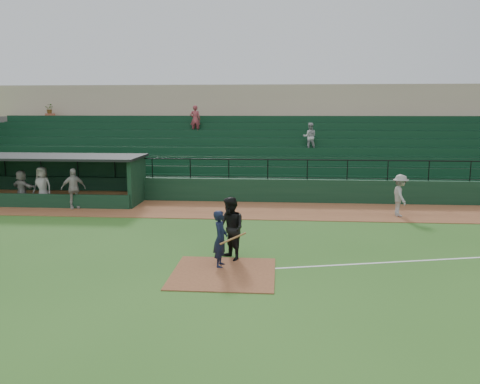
{
  "coord_description": "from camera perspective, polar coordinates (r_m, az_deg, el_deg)",
  "views": [
    {
      "loc": [
        1.59,
        -14.62,
        4.78
      ],
      "look_at": [
        0.0,
        5.0,
        1.4
      ],
      "focal_mm": 36.66,
      "sensor_mm": 36.0,
      "label": 1
    }
  ],
  "objects": [
    {
      "name": "ground",
      "position": [
        15.46,
        -1.52,
        -8.27
      ],
      "size": [
        90.0,
        90.0,
        0.0
      ],
      "primitive_type": "plane",
      "color": "#2C5B1D",
      "rests_on": "ground"
    },
    {
      "name": "warning_track",
      "position": [
        23.17,
        0.6,
        -2.12
      ],
      "size": [
        40.0,
        4.0,
        0.03
      ],
      "primitive_type": "cube",
      "color": "brown",
      "rests_on": "ground"
    },
    {
      "name": "home_plate_dirt",
      "position": [
        14.52,
        -1.94,
        -9.42
      ],
      "size": [
        3.0,
        3.0,
        0.03
      ],
      "primitive_type": "cube",
      "color": "brown",
      "rests_on": "ground"
    },
    {
      "name": "foul_line",
      "position": [
        17.72,
        25.83,
        -6.89
      ],
      "size": [
        17.49,
        4.44,
        0.01
      ],
      "primitive_type": "cube",
      "rotation": [
        0.0,
        0.0,
        0.24
      ],
      "color": "white",
      "rests_on": "ground"
    },
    {
      "name": "stadium_structure",
      "position": [
        31.22,
        1.71,
        5.19
      ],
      "size": [
        38.0,
        13.08,
        6.4
      ],
      "color": "black",
      "rests_on": "ground"
    },
    {
      "name": "dugout",
      "position": [
        26.93,
        -20.32,
        1.78
      ],
      "size": [
        8.9,
        3.2,
        2.42
      ],
      "color": "black",
      "rests_on": "ground"
    },
    {
      "name": "batter_at_plate",
      "position": [
        14.88,
        -2.29,
        -5.47
      ],
      "size": [
        1.02,
        0.7,
        1.75
      ],
      "color": "black",
      "rests_on": "ground"
    },
    {
      "name": "umpire",
      "position": [
        15.51,
        -1.1,
        -4.32
      ],
      "size": [
        1.21,
        1.25,
        2.02
      ],
      "primitive_type": "imported",
      "rotation": [
        0.0,
        0.0,
        -0.91
      ],
      "color": "black",
      "rests_on": "ground"
    },
    {
      "name": "runner",
      "position": [
        22.81,
        18.13,
        -0.38
      ],
      "size": [
        0.76,
        1.24,
        1.87
      ],
      "primitive_type": "imported",
      "rotation": [
        0.0,
        0.0,
        1.63
      ],
      "color": "gray",
      "rests_on": "warning_track"
    },
    {
      "name": "dugout_player_a",
      "position": [
        24.66,
        -18.83,
        0.39
      ],
      "size": [
        1.21,
        1.01,
        1.93
      ],
      "primitive_type": "imported",
      "rotation": [
        0.0,
        0.0,
        0.57
      ],
      "color": "#A6A19B",
      "rests_on": "warning_track"
    },
    {
      "name": "dugout_player_b",
      "position": [
        25.94,
        -22.0,
        0.63
      ],
      "size": [
        1.0,
        0.72,
        1.92
      ],
      "primitive_type": "imported",
      "rotation": [
        0.0,
        0.0,
        -0.12
      ],
      "color": "#9D9893",
      "rests_on": "warning_track"
    },
    {
      "name": "dugout_player_c",
      "position": [
        26.49,
        -24.03,
        0.47
      ],
      "size": [
        1.68,
        1.16,
        1.74
      ],
      "primitive_type": "imported",
      "rotation": [
        0.0,
        0.0,
        2.69
      ],
      "color": "gray",
      "rests_on": "warning_track"
    }
  ]
}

